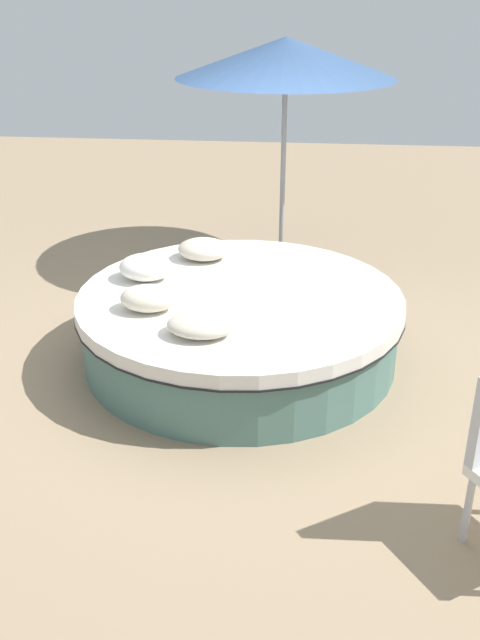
# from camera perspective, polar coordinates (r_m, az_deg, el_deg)

# --- Properties ---
(ground_plane) EXTENTS (16.00, 16.00, 0.00)m
(ground_plane) POSITION_cam_1_polar(r_m,az_deg,el_deg) (5.56, 0.00, -3.00)
(ground_plane) COLOR #9E8466
(round_bed) EXTENTS (2.44, 2.44, 0.54)m
(round_bed) POSITION_cam_1_polar(r_m,az_deg,el_deg) (5.43, 0.00, -0.44)
(round_bed) COLOR #4C726B
(round_bed) RESTS_ON ground_plane
(throw_pillow_0) EXTENTS (0.43, 0.36, 0.17)m
(throw_pillow_0) POSITION_cam_1_polar(r_m,az_deg,el_deg) (5.98, -2.93, 5.67)
(throw_pillow_0) COLOR beige
(throw_pillow_0) RESTS_ON round_bed
(throw_pillow_1) EXTENTS (0.42, 0.35, 0.20)m
(throw_pillow_1) POSITION_cam_1_polar(r_m,az_deg,el_deg) (5.61, -7.52, 4.21)
(throw_pillow_1) COLOR white
(throw_pillow_1) RESTS_ON round_bed
(throw_pillow_2) EXTENTS (0.40, 0.30, 0.18)m
(throw_pillow_2) POSITION_cam_1_polar(r_m,az_deg,el_deg) (5.07, -7.32, 1.74)
(throw_pillow_2) COLOR beige
(throw_pillow_2) RESTS_ON round_bed
(throw_pillow_3) EXTENTS (0.45, 0.34, 0.14)m
(throw_pillow_3) POSITION_cam_1_polar(r_m,az_deg,el_deg) (4.69, -3.13, -0.39)
(throw_pillow_3) COLOR beige
(throw_pillow_3) RESTS_ON round_bed
(patio_umbrella) EXTENTS (2.07, 2.07, 2.18)m
(patio_umbrella) POSITION_cam_1_polar(r_m,az_deg,el_deg) (7.03, 3.68, 19.99)
(patio_umbrella) COLOR #262628
(patio_umbrella) RESTS_ON ground_plane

